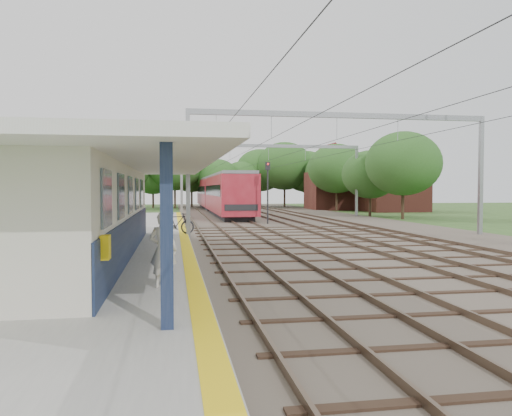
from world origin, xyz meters
TOP-DOWN VIEW (x-y plane):
  - ground at (0.00, 0.00)m, footprint 160.00×160.00m
  - ballast_bed at (4.00, 30.00)m, footprint 18.00×90.00m
  - platform at (-7.50, 14.00)m, footprint 5.00×52.00m
  - yellow_stripe at (-5.25, 14.00)m, footprint 0.45×52.00m
  - station_building at (-8.88, 7.00)m, footprint 3.41×18.00m
  - canopy at (-7.77, 6.00)m, footprint 6.40×20.00m
  - rail_tracks at (1.50, 30.00)m, footprint 11.80×88.00m
  - catenary_system at (3.39, 25.28)m, footprint 17.22×88.00m
  - tree_band at (3.84, 57.12)m, footprint 31.72×30.88m
  - house_near at (21.00, 46.00)m, footprint 7.00×6.12m
  - house_far at (16.00, 52.00)m, footprint 8.00×6.12m
  - person at (-6.03, 0.63)m, footprint 0.75×0.57m
  - bicycle at (-5.60, 15.00)m, footprint 2.02×1.14m
  - train at (-0.50, 46.78)m, footprint 3.16×39.30m
  - signal_post at (1.35, 25.74)m, footprint 0.38×0.33m

SIDE VIEW (x-z plane):
  - ground at x=0.00m, z-range 0.00..0.00m
  - ballast_bed at x=4.00m, z-range 0.00..0.10m
  - platform at x=-7.50m, z-range 0.00..0.35m
  - rail_tracks at x=1.50m, z-range 0.10..0.25m
  - yellow_stripe at x=-5.25m, z-range 0.35..0.36m
  - bicycle at x=-5.60m, z-range 0.35..1.52m
  - person at x=-6.03m, z-range 0.35..2.21m
  - station_building at x=-8.88m, z-range 0.34..3.74m
  - train at x=-0.50m, z-range 0.23..4.36m
  - house_near at x=21.00m, z-range -0.96..6.93m
  - signal_post at x=1.35m, z-range 0.74..5.55m
  - house_far at x=16.00m, z-range -1.09..7.56m
  - canopy at x=-7.77m, z-range 1.92..5.36m
  - tree_band at x=3.84m, z-range 0.51..9.33m
  - catenary_system at x=3.39m, z-range 2.01..9.01m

